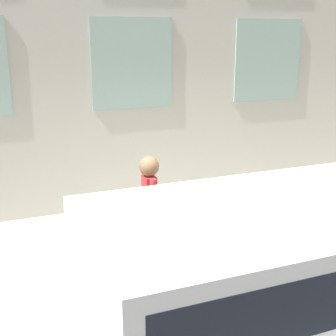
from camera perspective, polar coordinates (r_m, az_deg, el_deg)
ground_plane at (r=5.58m, az=6.35°, el=-16.13°), size 80.00×80.00×0.00m
sidewalk at (r=6.77m, az=0.09°, el=-9.20°), size 3.10×60.00×0.15m
fire_hydrant at (r=5.77m, az=2.19°, el=-8.39°), size 0.33×0.44×0.83m
person at (r=5.51m, az=-2.27°, el=-4.47°), size 0.35×0.23×1.46m
parked_truck_white_near at (r=3.86m, az=11.77°, el=-14.92°), size 1.83×4.69×1.73m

